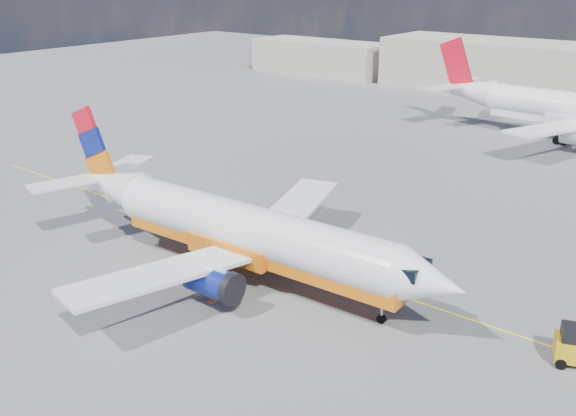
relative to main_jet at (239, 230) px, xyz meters
The scene contains 5 objects.
ground 3.39m from the main_jet, 112.20° to the left, with size 240.00×240.00×0.00m, color #59595E.
taxi_line 5.12m from the main_jet, 95.64° to the left, with size 70.00×0.15×0.01m, color yellow.
terminal_annex 85.93m from the main_jet, 121.89° to the left, with size 26.00×10.00×6.00m, color #B0A797.
main_jet is the anchor object (origin of this frame).
traffic_cone 5.02m from the main_jet, 73.91° to the right, with size 0.37×0.37×0.52m.
Camera 1 is at (26.71, -29.29, 19.38)m, focal length 40.00 mm.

